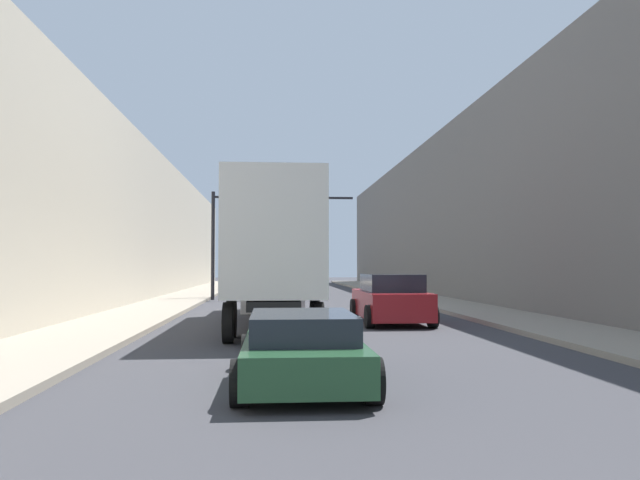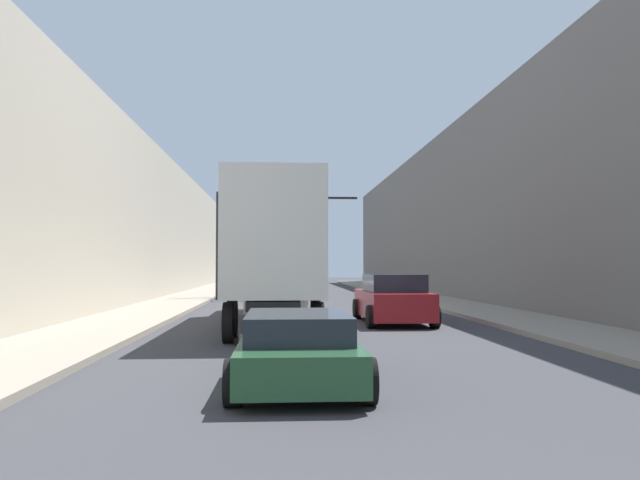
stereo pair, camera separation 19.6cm
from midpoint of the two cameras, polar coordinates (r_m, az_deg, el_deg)
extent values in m
cube|color=gray|center=(32.16, 11.07, -5.56)|extent=(2.98, 80.00, 0.15)
cube|color=gray|center=(31.51, -12.90, -5.62)|extent=(2.98, 80.00, 0.15)
cube|color=#66605B|center=(33.67, 18.42, 2.90)|extent=(6.00, 80.00, 9.83)
cube|color=#BCB29E|center=(32.56, -20.66, 1.85)|extent=(6.00, 80.00, 8.41)
cube|color=silver|center=(19.40, -3.83, -0.02)|extent=(2.52, 10.22, 3.17)
cube|color=black|center=(19.40, -3.85, -5.15)|extent=(1.26, 10.22, 0.24)
cube|color=silver|center=(25.98, -3.80, -3.38)|extent=(2.52, 2.97, 2.86)
cylinder|color=black|center=(15.58, -8.02, -7.48)|extent=(0.25, 1.00, 1.00)
cylinder|color=black|center=(15.57, 0.23, -7.50)|extent=(0.25, 1.00, 1.00)
cylinder|color=black|center=(16.77, -7.70, -7.11)|extent=(0.25, 1.00, 1.00)
cylinder|color=black|center=(16.76, -0.05, -7.14)|extent=(0.25, 1.00, 1.00)
cylinder|color=black|center=(26.04, -6.26, -5.42)|extent=(0.25, 1.00, 1.00)
cylinder|color=black|center=(26.04, -1.35, -5.43)|extent=(0.25, 1.00, 1.00)
cube|color=#234C2D|center=(10.20, -1.53, -10.47)|extent=(1.81, 4.38, 0.56)
cube|color=#1E232D|center=(9.93, -1.48, -7.87)|extent=(1.59, 2.41, 0.41)
cylinder|color=black|center=(11.70, -6.30, -10.08)|extent=(0.25, 0.64, 0.64)
cylinder|color=black|center=(11.76, 2.66, -10.06)|extent=(0.25, 0.64, 0.64)
cylinder|color=black|center=(8.66, -7.26, -12.82)|extent=(0.25, 0.64, 0.64)
cylinder|color=black|center=(8.74, 4.95, -12.73)|extent=(0.25, 0.64, 0.64)
cube|color=maroon|center=(20.93, 6.90, -5.84)|extent=(1.94, 4.76, 0.85)
cube|color=#1E232D|center=(20.67, 7.01, -3.91)|extent=(1.71, 2.62, 0.57)
cylinder|color=black|center=(22.46, 3.65, -6.30)|extent=(0.25, 0.70, 0.70)
cylinder|color=black|center=(22.79, 8.54, -6.22)|extent=(0.25, 0.70, 0.70)
cylinder|color=black|center=(19.04, 4.99, -7.00)|extent=(0.25, 0.70, 0.70)
cylinder|color=black|center=(19.43, 10.71, -6.88)|extent=(0.25, 0.70, 0.70)
cylinder|color=black|center=(35.23, -9.19, -0.51)|extent=(0.20, 0.20, 6.04)
cube|color=black|center=(35.26, -2.78, 3.89)|extent=(7.85, 0.12, 0.12)
cube|color=black|center=(35.23, -5.98, 3.07)|extent=(0.30, 0.24, 0.90)
sphere|color=gold|center=(35.09, -5.99, 3.10)|extent=(0.18, 0.18, 0.18)
cube|color=black|center=(35.21, -2.78, 3.07)|extent=(0.30, 0.24, 0.90)
sphere|color=gold|center=(35.07, -2.78, 3.09)|extent=(0.18, 0.18, 0.18)
cube|color=black|center=(35.29, 0.41, 3.05)|extent=(0.30, 0.24, 0.90)
sphere|color=gold|center=(35.15, 0.43, 3.07)|extent=(0.18, 0.18, 0.18)
camera|label=1|loc=(0.10, -89.63, -0.02)|focal=35.00mm
camera|label=2|loc=(0.10, 90.37, 0.02)|focal=35.00mm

